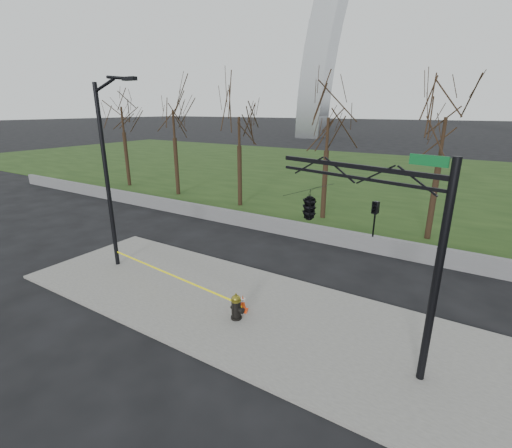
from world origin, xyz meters
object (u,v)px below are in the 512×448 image
Objects in this scene: traffic_signal_mast at (330,209)px; fire_hydrant at (236,307)px; traffic_cone at (243,303)px; street_light at (109,165)px.

fire_hydrant is at bearing -142.98° from traffic_signal_mast.
fire_hydrant is 4.63m from traffic_signal_mast.
fire_hydrant is 0.54m from traffic_cone.
traffic_signal_mast reaches higher than traffic_cone.
fire_hydrant is 1.49× the size of traffic_cone.
fire_hydrant is at bearing -80.10° from traffic_cone.
traffic_signal_mast is (2.77, 0.59, 3.73)m from traffic_cone.
fire_hydrant is 8.25m from street_light.
traffic_signal_mast is at bearing -0.55° from street_light.
traffic_cone is at bearing 106.10° from fire_hydrant.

